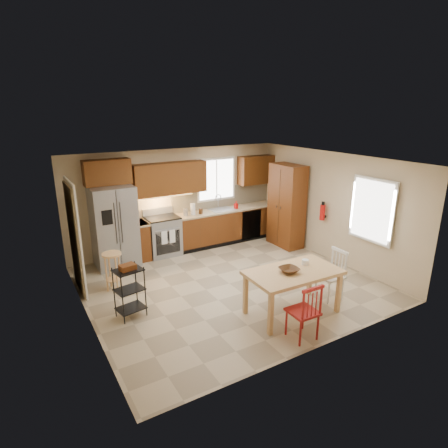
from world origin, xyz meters
TOP-DOWN VIEW (x-y plane):
  - floor at (0.00, 0.00)m, footprint 5.50×5.50m
  - ceiling at (0.00, 0.00)m, footprint 5.50×5.00m
  - wall_back at (0.00, 2.50)m, footprint 5.50×0.02m
  - wall_front at (0.00, -2.50)m, footprint 5.50×0.02m
  - wall_left at (-2.75, 0.00)m, footprint 0.02×5.00m
  - wall_right at (2.75, 0.00)m, footprint 0.02×5.00m
  - refrigerator at (-1.70, 2.12)m, footprint 0.92×0.75m
  - range_stove at (-0.55, 2.19)m, footprint 0.76×0.63m
  - base_cabinet_narrow at (-1.10, 2.20)m, footprint 0.30×0.60m
  - base_cabinet_run at (1.29, 2.20)m, footprint 2.92×0.60m
  - dishwasher at (1.85, 1.91)m, footprint 0.60×0.02m
  - backsplash at (1.29, 2.48)m, footprint 2.92×0.03m
  - upper_over_fridge at (-1.70, 2.33)m, footprint 1.00×0.35m
  - upper_left_block at (-0.25, 2.33)m, footprint 1.80×0.35m
  - upper_right_block at (2.25, 2.33)m, footprint 1.00×0.35m
  - window_back at (1.10, 2.48)m, footprint 1.12×0.04m
  - sink at (1.10, 2.20)m, footprint 0.62×0.46m
  - undercab_glow at (-0.55, 2.30)m, footprint 1.60×0.30m
  - soap_bottle at (1.48, 2.10)m, footprint 0.09×0.09m
  - paper_towel at (0.25, 2.15)m, footprint 0.12×0.12m
  - canister_steel at (0.05, 2.15)m, footprint 0.11×0.11m
  - canister_wood at (0.45, 2.12)m, footprint 0.10×0.10m
  - pantry at (2.43, 1.20)m, footprint 0.50×0.95m
  - fire_extinguisher at (2.63, 0.15)m, footprint 0.12×0.12m
  - window_right at (2.68, -1.15)m, footprint 0.04×1.02m
  - doorway at (-2.67, 1.30)m, footprint 0.04×0.95m
  - dining_table at (0.35, -1.51)m, footprint 1.62×0.95m
  - chair_red at (0.00, -2.16)m, footprint 0.45×0.45m
  - chair_white at (1.30, -1.46)m, footprint 0.45×0.45m
  - table_bowl at (0.25, -1.51)m, footprint 0.33×0.33m
  - table_jar at (0.70, -1.41)m, footprint 0.12×0.12m
  - bar_stool at (-2.08, 0.95)m, footprint 0.48×0.48m
  - utility_cart at (-2.10, -0.20)m, footprint 0.51×0.43m

SIDE VIEW (x-z plane):
  - floor at x=0.00m, z-range 0.00..0.00m
  - bar_stool at x=-2.08m, z-range 0.00..0.76m
  - dining_table at x=0.35m, z-range 0.00..0.78m
  - base_cabinet_narrow at x=-1.10m, z-range 0.00..0.90m
  - base_cabinet_run at x=1.29m, z-range 0.00..0.90m
  - dishwasher at x=1.85m, z-range 0.06..0.84m
  - utility_cart at x=-2.10m, z-range 0.00..0.91m
  - range_stove at x=-0.55m, z-range 0.00..0.92m
  - chair_red at x=0.00m, z-range 0.00..0.94m
  - chair_white at x=1.30m, z-range 0.00..0.94m
  - table_bowl at x=0.25m, z-range 0.75..0.83m
  - table_jar at x=0.70m, z-range 0.75..0.89m
  - sink at x=1.10m, z-range 0.78..0.94m
  - refrigerator at x=-1.70m, z-range 0.00..1.82m
  - canister_wood at x=0.45m, z-range 0.90..1.04m
  - canister_steel at x=0.05m, z-range 0.90..1.08m
  - soap_bottle at x=1.48m, z-range 0.90..1.09m
  - paper_towel at x=0.25m, z-range 0.90..1.18m
  - pantry at x=2.43m, z-range 0.00..2.10m
  - doorway at x=-2.67m, z-range 0.00..2.10m
  - fire_extinguisher at x=2.63m, z-range 0.92..1.28m
  - backsplash at x=1.29m, z-range 0.90..1.45m
  - wall_back at x=0.00m, z-range 0.00..2.50m
  - wall_front at x=0.00m, z-range 0.00..2.50m
  - wall_left at x=-2.75m, z-range 0.00..2.50m
  - wall_right at x=2.75m, z-range 0.00..2.50m
  - undercab_glow at x=-0.55m, z-range 1.43..1.43m
  - window_right at x=2.68m, z-range 0.79..2.11m
  - window_back at x=1.10m, z-range 1.09..2.21m
  - upper_left_block at x=-0.25m, z-range 1.45..2.20m
  - upper_right_block at x=2.25m, z-range 1.45..2.20m
  - upper_over_fridge at x=-1.70m, z-range 1.83..2.38m
  - ceiling at x=0.00m, z-range 2.49..2.51m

